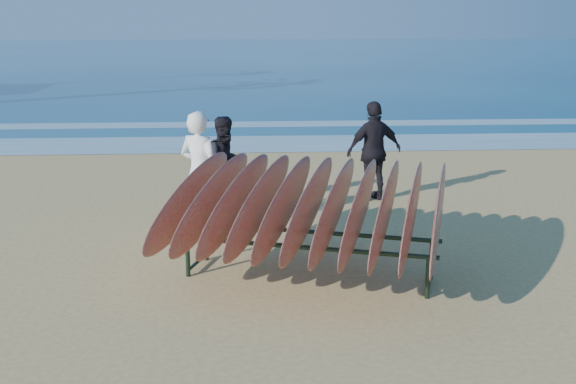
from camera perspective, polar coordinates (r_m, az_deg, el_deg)
The scene contains 8 objects.
ground at distance 8.93m, azimuth 0.33°, elevation -7.15°, with size 120.00×120.00×0.00m, color tan.
ocean at distance 63.41m, azimuth -3.16°, elevation 10.75°, with size 160.00×160.00×0.00m, color navy.
foam_near at distance 18.61m, azimuth -1.80°, elevation 3.84°, with size 160.00×160.00×0.00m, color white.
foam_far at distance 22.06m, azimuth -2.10°, elevation 5.38°, with size 160.00×160.00×0.00m, color white.
surfboard_rack at distance 8.81m, azimuth 1.69°, elevation -1.16°, with size 3.94×3.83×1.50m.
person_white at distance 10.88m, azimuth -6.98°, elevation 1.59°, with size 0.67×0.44×1.83m, color white.
person_dark_a at distance 12.07m, azimuth -4.89°, elevation 2.23°, with size 0.77×0.60×1.59m, color black.
person_dark_b at distance 12.78m, azimuth 6.82°, elevation 3.22°, with size 1.03×0.43×1.76m, color black.
Camera 1 is at (-0.58, -8.33, 3.17)m, focal length 45.00 mm.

